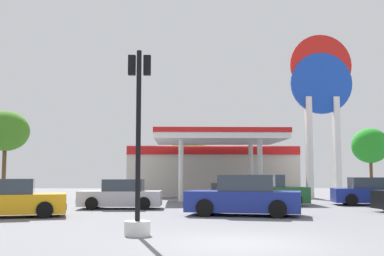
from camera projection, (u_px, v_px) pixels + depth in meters
ground_plane at (243, 244)px, 11.64m from camera, size 90.00×90.00×0.00m
gas_station at (212, 168)px, 37.24m from camera, size 12.77×13.36×4.46m
station_pole_sign at (322, 94)px, 33.22m from camera, size 4.31×0.56×11.45m
car_0 at (121, 195)px, 23.35m from camera, size 4.05×1.93×1.43m
car_2 at (244, 197)px, 19.51m from camera, size 4.95×3.04×1.65m
car_3 at (372, 193)px, 26.01m from camera, size 4.40×2.35×1.50m
car_4 at (262, 192)px, 25.39m from camera, size 4.85×2.65×1.65m
car_5 at (10, 200)px, 18.74m from camera, size 4.50×2.73×1.51m
traffic_signal_0 at (138, 173)px, 13.34m from camera, size 0.72×0.72×5.21m
tree_0 at (5, 131)px, 41.74m from camera, size 4.13×4.13×7.21m
tree_1 at (188, 146)px, 42.44m from camera, size 2.87×2.87×5.39m
tree_2 at (370, 146)px, 42.27m from camera, size 3.24×3.24×5.75m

